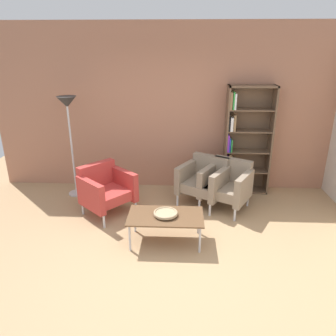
{
  "coord_description": "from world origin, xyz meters",
  "views": [
    {
      "loc": [
        0.18,
        -3.22,
        2.49
      ],
      "look_at": [
        -0.01,
        0.84,
        0.95
      ],
      "focal_mm": 34.28,
      "sensor_mm": 36.0,
      "label": 1
    }
  ],
  "objects_px": {
    "bookshelf_tall": "(243,143)",
    "floor_lamp_torchiere": "(68,114)",
    "armchair_by_bookshelf": "(227,184)",
    "coffee_table_low": "(166,218)",
    "decorative_bowl": "(166,213)",
    "armchair_corner_red": "(106,189)",
    "armchair_near_window": "(204,180)"
  },
  "relations": [
    {
      "from": "bookshelf_tall",
      "to": "floor_lamp_torchiere",
      "type": "distance_m",
      "value": 3.02
    },
    {
      "from": "armchair_by_bookshelf",
      "to": "floor_lamp_torchiere",
      "type": "xyz_separation_m",
      "value": [
        -2.62,
        0.38,
        1.03
      ]
    },
    {
      "from": "armchair_by_bookshelf",
      "to": "coffee_table_low",
      "type": "bearing_deg",
      "value": -101.86
    },
    {
      "from": "decorative_bowl",
      "to": "armchair_by_bookshelf",
      "type": "relative_size",
      "value": 0.34
    },
    {
      "from": "bookshelf_tall",
      "to": "decorative_bowl",
      "type": "bearing_deg",
      "value": -126.19
    },
    {
      "from": "armchair_corner_red",
      "to": "floor_lamp_torchiere",
      "type": "xyz_separation_m",
      "value": [
        -0.71,
        0.66,
        1.03
      ]
    },
    {
      "from": "decorative_bowl",
      "to": "floor_lamp_torchiere",
      "type": "bearing_deg",
      "value": 139.63
    },
    {
      "from": "armchair_by_bookshelf",
      "to": "bookshelf_tall",
      "type": "bearing_deg",
      "value": 93.12
    },
    {
      "from": "coffee_table_low",
      "to": "decorative_bowl",
      "type": "relative_size",
      "value": 3.12
    },
    {
      "from": "armchair_corner_red",
      "to": "armchair_by_bookshelf",
      "type": "xyz_separation_m",
      "value": [
        1.92,
        0.28,
        0.0
      ]
    },
    {
      "from": "armchair_corner_red",
      "to": "floor_lamp_torchiere",
      "type": "bearing_deg",
      "value": 88.91
    },
    {
      "from": "armchair_by_bookshelf",
      "to": "armchair_corner_red",
      "type": "bearing_deg",
      "value": -142.04
    },
    {
      "from": "coffee_table_low",
      "to": "armchair_corner_red",
      "type": "height_order",
      "value": "armchair_corner_red"
    },
    {
      "from": "coffee_table_low",
      "to": "armchair_by_bookshelf",
      "type": "height_order",
      "value": "armchair_by_bookshelf"
    },
    {
      "from": "armchair_corner_red",
      "to": "coffee_table_low",
      "type": "bearing_deg",
      "value": -86.19
    },
    {
      "from": "coffee_table_low",
      "to": "armchair_near_window",
      "type": "bearing_deg",
      "value": 64.35
    },
    {
      "from": "bookshelf_tall",
      "to": "armchair_near_window",
      "type": "distance_m",
      "value": 1.0
    },
    {
      "from": "coffee_table_low",
      "to": "decorative_bowl",
      "type": "xyz_separation_m",
      "value": [
        -0.0,
        0.0,
        0.07
      ]
    },
    {
      "from": "bookshelf_tall",
      "to": "armchair_by_bookshelf",
      "type": "bearing_deg",
      "value": -116.43
    },
    {
      "from": "coffee_table_low",
      "to": "armchair_near_window",
      "type": "relative_size",
      "value": 1.07
    },
    {
      "from": "decorative_bowl",
      "to": "armchair_corner_red",
      "type": "bearing_deg",
      "value": 141.77
    },
    {
      "from": "armchair_near_window",
      "to": "floor_lamp_torchiere",
      "type": "relative_size",
      "value": 0.54
    },
    {
      "from": "bookshelf_tall",
      "to": "decorative_bowl",
      "type": "distance_m",
      "value": 2.2
    },
    {
      "from": "decorative_bowl",
      "to": "armchair_by_bookshelf",
      "type": "distance_m",
      "value": 1.41
    },
    {
      "from": "armchair_near_window",
      "to": "floor_lamp_torchiere",
      "type": "height_order",
      "value": "floor_lamp_torchiere"
    },
    {
      "from": "armchair_near_window",
      "to": "armchair_corner_red",
      "type": "height_order",
      "value": "same"
    },
    {
      "from": "bookshelf_tall",
      "to": "armchair_by_bookshelf",
      "type": "height_order",
      "value": "bookshelf_tall"
    },
    {
      "from": "armchair_corner_red",
      "to": "armchair_near_window",
      "type": "bearing_deg",
      "value": -32.55
    },
    {
      "from": "armchair_by_bookshelf",
      "to": "floor_lamp_torchiere",
      "type": "bearing_deg",
      "value": -158.7
    },
    {
      "from": "decorative_bowl",
      "to": "armchair_by_bookshelf",
      "type": "xyz_separation_m",
      "value": [
        0.93,
        1.06,
        -0.02
      ]
    },
    {
      "from": "armchair_corner_red",
      "to": "armchair_by_bookshelf",
      "type": "bearing_deg",
      "value": -39.55
    },
    {
      "from": "coffee_table_low",
      "to": "floor_lamp_torchiere",
      "type": "bearing_deg",
      "value": 139.63
    }
  ]
}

